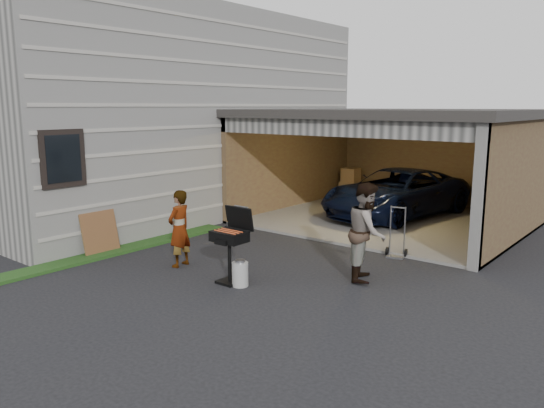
% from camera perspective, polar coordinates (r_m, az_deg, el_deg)
% --- Properties ---
extents(ground, '(80.00, 80.00, 0.00)m').
position_cam_1_polar(ground, '(9.68, -9.27, -7.57)').
color(ground, black).
rests_on(ground, ground).
extents(house, '(7.00, 11.00, 5.50)m').
position_cam_1_polar(house, '(16.39, -13.15, 9.42)').
color(house, '#474744').
rests_on(house, ground).
extents(groundcover_strip, '(0.50, 8.00, 0.06)m').
position_cam_1_polar(groundcover_strip, '(10.89, -21.22, -5.95)').
color(groundcover_strip, '#193814').
rests_on(groundcover_strip, ground).
extents(garage, '(6.80, 6.30, 2.90)m').
position_cam_1_polar(garage, '(14.31, 13.52, 5.75)').
color(garage, '#605E59').
rests_on(garage, ground).
extents(minivan, '(2.80, 4.82, 1.26)m').
position_cam_1_polar(minivan, '(14.59, 13.19, 0.95)').
color(minivan, black).
rests_on(minivan, ground).
extents(woman, '(0.41, 0.57, 1.45)m').
position_cam_1_polar(woman, '(10.06, -9.94, -2.61)').
color(woman, silver).
rests_on(woman, ground).
extents(man, '(0.94, 1.03, 1.71)m').
position_cam_1_polar(man, '(9.27, 10.17, -2.93)').
color(man, '#3F2018').
rests_on(man, ground).
extents(bbq_grill, '(0.58, 0.51, 1.29)m').
position_cam_1_polar(bbq_grill, '(9.00, -4.48, -3.76)').
color(bbq_grill, black).
rests_on(bbq_grill, ground).
extents(propane_tank, '(0.36, 0.36, 0.41)m').
position_cam_1_polar(propane_tank, '(8.97, -3.45, -7.54)').
color(propane_tank, '#B6B5B1').
rests_on(propane_tank, ground).
extents(plywood_panel, '(0.22, 0.79, 0.87)m').
position_cam_1_polar(plywood_panel, '(11.34, -18.02, -2.99)').
color(plywood_panel, brown).
rests_on(plywood_panel, ground).
extents(hand_truck, '(0.45, 0.39, 1.02)m').
position_cam_1_polar(hand_truck, '(10.93, 13.21, -4.55)').
color(hand_truck, gray).
rests_on(hand_truck, ground).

